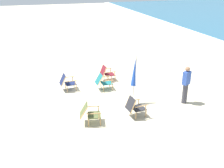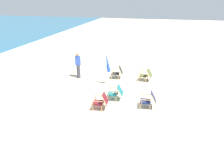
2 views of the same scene
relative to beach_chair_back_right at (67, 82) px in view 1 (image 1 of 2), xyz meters
The scene contains 8 objects.
ground_plane 1.90m from the beach_chair_back_right, 62.18° to the left, with size 80.00×80.00×0.00m, color beige.
beach_chair_back_right is the anchor object (origin of this frame).
beach_chair_front_left 1.70m from the beach_chair_back_right, 75.43° to the left, with size 0.60×0.78×0.77m.
beach_chair_front_right 2.21m from the beach_chair_back_right, 106.24° to the left, with size 0.63×0.75×0.81m.
beach_chair_far_center 3.89m from the beach_chair_back_right, 33.13° to the left, with size 0.64×0.76×0.81m.
beach_chair_mid_center 3.26m from the beach_chair_back_right, ahead, with size 0.72×0.87×0.78m.
umbrella_furled_blue 3.44m from the beach_chair_back_right, 49.55° to the left, with size 0.46×0.44×2.10m.
person_near_chairs 5.39m from the beach_chair_back_right, 58.48° to the left, with size 0.33×0.39×1.63m.
Camera 1 is at (10.63, -2.97, 5.09)m, focal length 42.00 mm.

